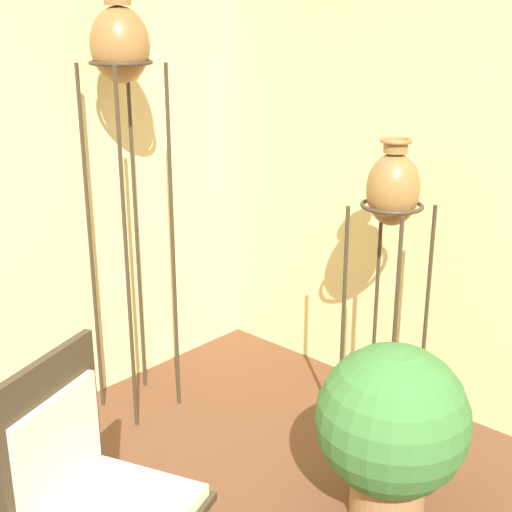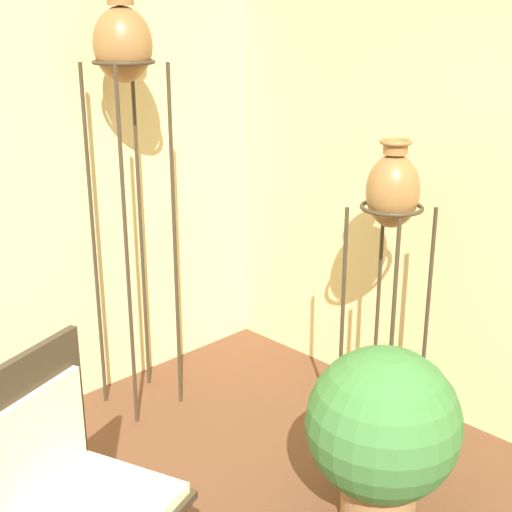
% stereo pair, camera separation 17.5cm
% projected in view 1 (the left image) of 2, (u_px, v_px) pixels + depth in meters
% --- Properties ---
extents(vase_stand_tall, '(0.32, 0.32, 2.18)m').
position_uv_depth(vase_stand_tall, '(121.00, 62.00, 3.37)').
color(vase_stand_tall, '#382D1E').
rests_on(vase_stand_tall, ground_plane).
extents(vase_stand_medium, '(0.31, 0.31, 1.52)m').
position_uv_depth(vase_stand_medium, '(392.00, 199.00, 3.33)').
color(vase_stand_medium, '#382D1E').
rests_on(vase_stand_medium, ground_plane).
extents(chair, '(0.64, 0.63, 1.02)m').
position_uv_depth(chair, '(91.00, 488.00, 2.33)').
color(chair, '#382D1E').
rests_on(chair, ground_plane).
extents(potted_plant, '(0.64, 0.64, 0.79)m').
position_uv_depth(potted_plant, '(392.00, 426.00, 2.94)').
color(potted_plant, olive).
rests_on(potted_plant, ground_plane).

